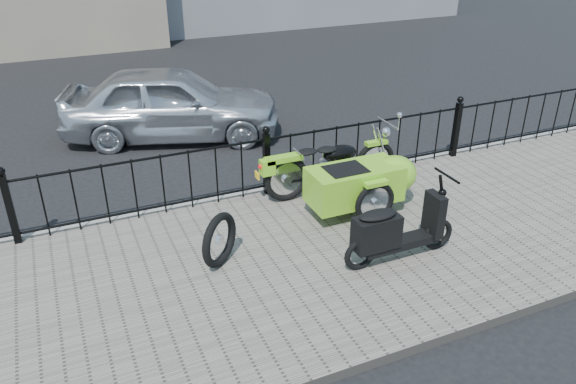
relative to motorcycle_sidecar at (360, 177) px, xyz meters
name	(u,v)px	position (x,y,z in m)	size (l,w,h in m)	color
ground	(303,241)	(-1.05, -0.34, -0.59)	(120.00, 120.00, 0.00)	black
sidewalk	(320,256)	(-1.05, -0.84, -0.53)	(30.00, 3.80, 0.12)	#665F56
curb	(264,192)	(-1.05, 1.10, -0.53)	(30.00, 0.10, 0.12)	gray
iron_fence	(267,165)	(-1.05, 0.96, -0.01)	(14.11, 0.11, 1.08)	black
motorcycle_sidecar	(360,177)	(0.00, 0.00, 0.00)	(2.28, 1.48, 0.98)	black
scooter	(394,232)	(-0.32, -1.36, -0.07)	(1.56, 0.45, 1.05)	black
spare_tire	(220,240)	(-2.28, -0.59, -0.13)	(0.69, 0.69, 0.10)	black
sedan_car	(172,103)	(-1.73, 4.09, 0.10)	(1.63, 4.05, 1.38)	silver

